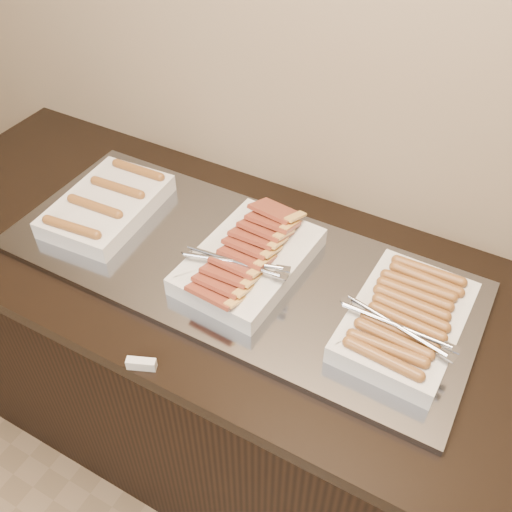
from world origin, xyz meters
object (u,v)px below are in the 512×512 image
Objects in this scene: dish_center at (248,259)px; warming_tray at (235,265)px; dish_right at (405,320)px; counter at (244,373)px; dish_left at (107,205)px.

warming_tray is at bearing 177.92° from dish_center.
dish_center reaches higher than dish_right.
counter is 0.65m from dish_left.
counter is 1.72× the size of warming_tray.
warming_tray is 0.06m from dish_center.
counter is at bearing -178.82° from dish_right.
dish_center is (0.45, -0.00, 0.01)m from dish_left.
dish_left is 0.84m from dish_right.
counter is 0.50m from dish_center.
dish_right is at bearing 3.28° from dish_center.
warming_tray is 0.41m from dish_left.
dish_right reaches higher than warming_tray.
counter is 0.66m from dish_right.
dish_right is (0.42, -0.00, 0.50)m from counter.
counter is 5.79× the size of dish_left.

